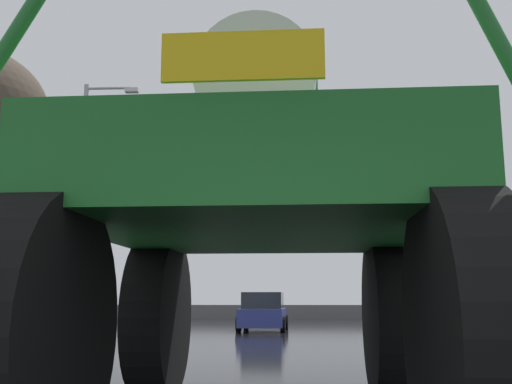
% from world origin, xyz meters
% --- Properties ---
extents(ground_plane, '(120.00, 120.00, 0.00)m').
position_xyz_m(ground_plane, '(0.00, 18.00, 0.00)').
color(ground_plane, black).
extents(oversize_sprayer, '(4.24, 5.79, 4.79)m').
position_xyz_m(oversize_sprayer, '(-0.14, 4.70, 1.92)').
color(oversize_sprayer, black).
rests_on(oversize_sprayer, ground).
extents(sedan_ahead, '(2.03, 4.17, 1.52)m').
position_xyz_m(sedan_ahead, '(-0.76, 23.61, 0.71)').
color(sedan_ahead, navy).
rests_on(sedan_ahead, ground).
extents(traffic_signal_near_left, '(0.24, 0.54, 4.00)m').
position_xyz_m(traffic_signal_near_left, '(-5.57, 10.56, 2.92)').
color(traffic_signal_near_left, '#A8AAAF').
rests_on(traffic_signal_near_left, ground).
extents(traffic_signal_near_right, '(0.24, 0.54, 4.12)m').
position_xyz_m(traffic_signal_near_right, '(3.99, 10.56, 3.00)').
color(traffic_signal_near_right, '#A8AAAF').
rests_on(traffic_signal_near_right, ground).
extents(streetlight_far_left, '(2.08, 0.24, 9.25)m').
position_xyz_m(streetlight_far_left, '(-7.19, 20.22, 5.11)').
color(streetlight_far_left, '#A8AAAF').
rests_on(streetlight_far_left, ground).
extents(streetlight_far_right, '(1.71, 0.24, 7.74)m').
position_xyz_m(streetlight_far_right, '(8.28, 25.72, 4.30)').
color(streetlight_far_right, '#A8AAAF').
rests_on(streetlight_far_right, ground).
extents(roadside_barrier, '(27.41, 0.24, 0.90)m').
position_xyz_m(roadside_barrier, '(0.00, 38.28, 0.45)').
color(roadside_barrier, '#59595B').
rests_on(roadside_barrier, ground).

